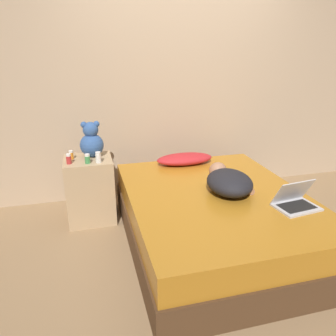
{
  "coord_description": "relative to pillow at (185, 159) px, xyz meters",
  "views": [
    {
      "loc": [
        -1.05,
        -2.36,
        1.67
      ],
      "look_at": [
        -0.36,
        0.24,
        0.66
      ],
      "focal_mm": 35.0,
      "sensor_mm": 36.0,
      "label": 1
    }
  ],
  "objects": [
    {
      "name": "teddy_bear",
      "position": [
        -0.95,
        0.0,
        0.26
      ],
      "size": [
        0.23,
        0.23,
        0.35
      ],
      "color": "#335693",
      "rests_on": "nightstand"
    },
    {
      "name": "bottle_green",
      "position": [
        -1.0,
        -0.2,
        0.15
      ],
      "size": [
        0.05,
        0.05,
        0.09
      ],
      "color": "#3D8E4C",
      "rests_on": "nightstand"
    },
    {
      "name": "wall_back",
      "position": [
        0.04,
        0.46,
        0.76
      ],
      "size": [
        8.0,
        0.06,
        2.6
      ],
      "color": "tan",
      "rests_on": "ground_plane"
    },
    {
      "name": "nightstand",
      "position": [
        -1.0,
        -0.07,
        -0.21
      ],
      "size": [
        0.46,
        0.43,
        0.65
      ],
      "color": "tan",
      "rests_on": "ground_plane"
    },
    {
      "name": "ground_plane",
      "position": [
        0.04,
        -0.78,
        -0.54
      ],
      "size": [
        12.0,
        12.0,
        0.0
      ],
      "primitive_type": "plane",
      "color": "#937551"
    },
    {
      "name": "bottle_red",
      "position": [
        -1.17,
        -0.16,
        0.16
      ],
      "size": [
        0.05,
        0.05,
        0.09
      ],
      "color": "#B72D2D",
      "rests_on": "nightstand"
    },
    {
      "name": "bottle_white",
      "position": [
        -0.91,
        -0.2,
        0.16
      ],
      "size": [
        0.05,
        0.05,
        0.1
      ],
      "color": "white",
      "rests_on": "nightstand"
    },
    {
      "name": "laptop",
      "position": [
        0.53,
        -1.17,
        -0.01
      ],
      "size": [
        0.35,
        0.27,
        0.22
      ],
      "rotation": [
        0.0,
        0.0,
        0.12
      ],
      "color": "silver",
      "rests_on": "bed"
    },
    {
      "name": "person_lying",
      "position": [
        0.15,
        -0.76,
        0.04
      ],
      "size": [
        0.42,
        0.64,
        0.19
      ],
      "rotation": [
        0.0,
        0.0,
        -0.08
      ],
      "color": "black",
      "rests_on": "bed"
    },
    {
      "name": "bottle_orange",
      "position": [
        -1.15,
        -0.03,
        0.15
      ],
      "size": [
        0.04,
        0.04,
        0.08
      ],
      "color": "orange",
      "rests_on": "nightstand"
    },
    {
      "name": "bed",
      "position": [
        0.04,
        -0.78,
        -0.3
      ],
      "size": [
        1.51,
        1.93,
        0.48
      ],
      "color": "#4C331E",
      "rests_on": "ground_plane"
    },
    {
      "name": "pillow",
      "position": [
        0.0,
        0.0,
        0.0
      ],
      "size": [
        0.61,
        0.27,
        0.11
      ],
      "color": "red",
      "rests_on": "bed"
    }
  ]
}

